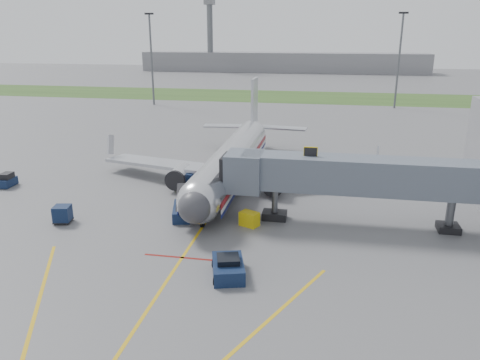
% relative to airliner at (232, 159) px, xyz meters
% --- Properties ---
extents(ground, '(400.00, 400.00, 0.00)m').
position_rel_airliner_xyz_m(ground, '(-0.00, -15.25, -2.65)').
color(ground, '#565659').
rests_on(ground, ground).
extents(grass_strip, '(300.00, 25.00, 0.01)m').
position_rel_airliner_xyz_m(grass_strip, '(-0.00, 74.75, -2.64)').
color(grass_strip, '#2D4C1E').
rests_on(grass_strip, ground).
extents(apron_markings, '(21.52, 50.00, 0.01)m').
position_rel_airliner_xyz_m(apron_markings, '(-0.00, -22.65, -2.64)').
color(apron_markings, gold).
rests_on(apron_markings, ground).
extents(airliner, '(32.10, 35.67, 10.25)m').
position_rel_airliner_xyz_m(airliner, '(0.00, 0.00, 0.00)').
color(airliner, silver).
rests_on(airliner, ground).
extents(jet_bridge, '(25.30, 4.00, 6.90)m').
position_rel_airliner_xyz_m(jet_bridge, '(12.86, -10.25, 1.82)').
color(jet_bridge, slate).
rests_on(jet_bridge, ground).
extents(light_mast_left, '(2.00, 0.44, 20.40)m').
position_rel_airliner_xyz_m(light_mast_left, '(-30.00, 54.75, 8.13)').
color(light_mast_left, '#595B60').
rests_on(light_mast_left, ground).
extents(light_mast_right, '(2.00, 0.44, 20.40)m').
position_rel_airliner_xyz_m(light_mast_right, '(25.00, 59.75, 8.13)').
color(light_mast_right, '#595B60').
rests_on(light_mast_right, ground).
extents(distant_terminal, '(120.00, 14.00, 8.00)m').
position_rel_airliner_xyz_m(distant_terminal, '(-10.00, 154.75, 1.35)').
color(distant_terminal, slate).
rests_on(distant_terminal, ground).
extents(control_tower, '(4.00, 4.00, 30.00)m').
position_rel_airliner_xyz_m(control_tower, '(-40.00, 149.75, 14.68)').
color(control_tower, '#595B60').
rests_on(control_tower, ground).
extents(pushback_tug, '(2.99, 3.93, 1.45)m').
position_rel_airliner_xyz_m(pushback_tug, '(4.00, -21.25, -2.04)').
color(pushback_tug, black).
rests_on(pushback_tug, ground).
extents(baggage_tug, '(1.23, 2.24, 1.54)m').
position_rel_airliner_xyz_m(baggage_tug, '(-24.15, -6.29, -1.96)').
color(baggage_tug, black).
rests_on(baggage_tug, ground).
extents(baggage_cart_a, '(2.27, 2.27, 1.86)m').
position_rel_airliner_xyz_m(baggage_cart_a, '(-4.04, -3.34, -1.70)').
color(baggage_cart_a, black).
rests_on(baggage_cart_a, ground).
extents(baggage_cart_b, '(1.72, 1.72, 1.57)m').
position_rel_airliner_xyz_m(baggage_cart_b, '(-12.57, -14.62, -1.84)').
color(baggage_cart_b, black).
rests_on(baggage_cart_b, ground).
extents(baggage_cart_c, '(2.03, 2.03, 1.66)m').
position_rel_airliner_xyz_m(baggage_cart_c, '(-3.00, -1.51, -1.80)').
color(baggage_cart_c, black).
rests_on(baggage_cart_c, ground).
extents(belt_loader, '(2.54, 4.98, 2.35)m').
position_rel_airliner_xyz_m(belt_loader, '(-2.52, -11.20, -2.06)').
color(belt_loader, black).
rests_on(belt_loader, ground).
extents(ground_power_cart, '(1.90, 1.64, 1.28)m').
position_rel_airliner_xyz_m(ground_power_cart, '(4.00, -12.25, -2.02)').
color(ground_power_cart, gold).
rests_on(ground_power_cart, ground).
extents(ramp_worker, '(0.83, 0.82, 1.93)m').
position_rel_airliner_xyz_m(ramp_worker, '(-6.56, -0.96, -1.68)').
color(ramp_worker, '#AAE71B').
rests_on(ramp_worker, ground).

